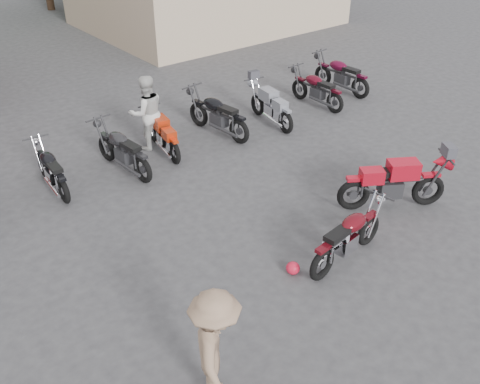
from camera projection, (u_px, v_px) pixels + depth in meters
ground at (308, 258)px, 9.72m from camera, size 90.00×90.00×0.00m
vintage_motorcycle at (349, 234)px, 9.41m from camera, size 2.00×0.86×1.13m
sportbike at (395, 180)px, 10.86m from camera, size 2.24×1.78×1.27m
helmet at (293, 268)px, 9.31m from camera, size 0.30×0.30×0.23m
person_light at (147, 113)px, 13.07m from camera, size 1.02×0.85×1.88m
person_tan at (216, 349)px, 6.74m from camera, size 1.19×1.34×1.80m
row_bike_2 at (51, 168)px, 11.55m from camera, size 0.71×1.85×1.05m
row_bike_3 at (122, 148)px, 12.23m from camera, size 0.86×2.07×1.17m
row_bike_4 at (163, 132)px, 13.07m from camera, size 0.90×1.91×1.06m
row_bike_5 at (217, 112)px, 13.92m from camera, size 0.96×2.19×1.23m
row_bike_6 at (271, 104)px, 14.53m from camera, size 0.93×2.03×1.13m
row_bike_7 at (316, 87)px, 15.63m from camera, size 0.68×1.96×1.13m
row_bike_8 at (341, 73)px, 16.60m from camera, size 0.76×2.11×1.21m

